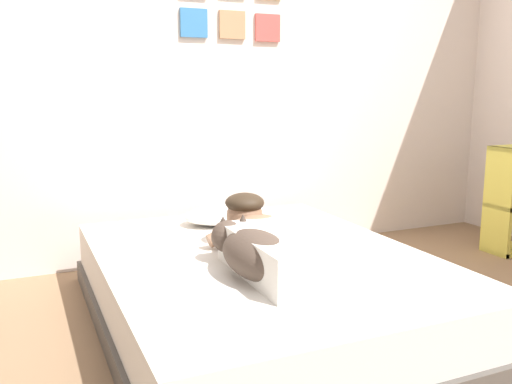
{
  "coord_description": "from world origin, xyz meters",
  "views": [
    {
      "loc": [
        -1.37,
        -1.94,
        1.14
      ],
      "look_at": [
        -0.21,
        0.7,
        0.59
      ],
      "focal_mm": 38.52,
      "sensor_mm": 36.0,
      "label": 1
    }
  ],
  "objects_px": {
    "bed": "(262,288)",
    "person_lying": "(275,242)",
    "coffee_cup": "(271,224)",
    "dog": "(253,252)",
    "cell_phone": "(273,245)",
    "pillow": "(227,214)"
  },
  "relations": [
    {
      "from": "pillow",
      "to": "person_lying",
      "type": "distance_m",
      "value": 0.83
    },
    {
      "from": "dog",
      "to": "cell_phone",
      "type": "distance_m",
      "value": 0.48
    },
    {
      "from": "coffee_cup",
      "to": "cell_phone",
      "type": "height_order",
      "value": "coffee_cup"
    },
    {
      "from": "bed",
      "to": "dog",
      "type": "relative_size",
      "value": 3.48
    },
    {
      "from": "bed",
      "to": "person_lying",
      "type": "relative_size",
      "value": 2.17
    },
    {
      "from": "person_lying",
      "to": "dog",
      "type": "relative_size",
      "value": 1.6
    },
    {
      "from": "person_lying",
      "to": "coffee_cup",
      "type": "distance_m",
      "value": 0.61
    },
    {
      "from": "bed",
      "to": "coffee_cup",
      "type": "height_order",
      "value": "coffee_cup"
    },
    {
      "from": "person_lying",
      "to": "coffee_cup",
      "type": "xyz_separation_m",
      "value": [
        0.24,
        0.56,
        -0.07
      ]
    },
    {
      "from": "pillow",
      "to": "bed",
      "type": "bearing_deg",
      "value": -95.83
    },
    {
      "from": "coffee_cup",
      "to": "pillow",
      "type": "bearing_deg",
      "value": 122.83
    },
    {
      "from": "pillow",
      "to": "cell_phone",
      "type": "relative_size",
      "value": 3.71
    },
    {
      "from": "bed",
      "to": "cell_phone",
      "type": "relative_size",
      "value": 14.29
    },
    {
      "from": "bed",
      "to": "cell_phone",
      "type": "bearing_deg",
      "value": 45.45
    },
    {
      "from": "coffee_cup",
      "to": "cell_phone",
      "type": "bearing_deg",
      "value": -113.1
    },
    {
      "from": "coffee_cup",
      "to": "cell_phone",
      "type": "xyz_separation_m",
      "value": [
        -0.12,
        -0.28,
        -0.03
      ]
    },
    {
      "from": "bed",
      "to": "dog",
      "type": "xyz_separation_m",
      "value": [
        -0.16,
        -0.26,
        0.28
      ]
    },
    {
      "from": "bed",
      "to": "person_lying",
      "type": "bearing_deg",
      "value": -92.75
    },
    {
      "from": "pillow",
      "to": "dog",
      "type": "xyz_separation_m",
      "value": [
        -0.23,
        -0.92,
        0.05
      ]
    },
    {
      "from": "pillow",
      "to": "cell_phone",
      "type": "bearing_deg",
      "value": -84.87
    },
    {
      "from": "person_lying",
      "to": "cell_phone",
      "type": "distance_m",
      "value": 0.32
    },
    {
      "from": "bed",
      "to": "cell_phone",
      "type": "xyz_separation_m",
      "value": [
        0.12,
        0.12,
        0.18
      ]
    }
  ]
}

